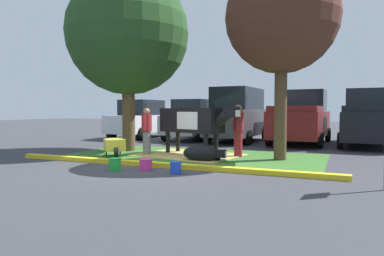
# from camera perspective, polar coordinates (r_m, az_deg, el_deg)

# --- Properties ---
(ground_plane) EXTENTS (80.00, 80.00, 0.00)m
(ground_plane) POSITION_cam_1_polar(r_m,az_deg,el_deg) (9.61, -7.09, -6.15)
(ground_plane) COLOR #38383D
(grass_island) EXTENTS (8.15, 4.26, 0.02)m
(grass_island) POSITION_cam_1_polar(r_m,az_deg,el_deg) (11.57, 0.07, -4.52)
(grass_island) COLOR #386B28
(grass_island) RESTS_ON ground
(curb_yellow) EXTENTS (9.35, 0.24, 0.12)m
(curb_yellow) POSITION_cam_1_polar(r_m,az_deg,el_deg) (9.53, -5.35, -5.84)
(curb_yellow) COLOR yellow
(curb_yellow) RESTS_ON ground
(hay_bedding) EXTENTS (3.57, 2.91, 0.04)m
(hay_bedding) POSITION_cam_1_polar(r_m,az_deg,el_deg) (11.74, -0.58, -4.34)
(hay_bedding) COLOR tan
(hay_bedding) RESTS_ON ground
(shade_tree_left) EXTENTS (4.39, 4.39, 6.44)m
(shade_tree_left) POSITION_cam_1_polar(r_m,az_deg,el_deg) (13.48, -10.19, 14.52)
(shade_tree_left) COLOR brown
(shade_tree_left) RESTS_ON ground
(shade_tree_right) EXTENTS (3.32, 3.32, 5.90)m
(shade_tree_right) POSITION_cam_1_polar(r_m,az_deg,el_deg) (11.27, 14.11, 16.69)
(shade_tree_right) COLOR #4C3823
(shade_tree_right) RESTS_ON ground
(cow_holstein) EXTENTS (3.03, 1.46, 1.60)m
(cow_holstein) POSITION_cam_1_polar(r_m,az_deg,el_deg) (11.76, 0.23, 1.16)
(cow_holstein) COLOR black
(cow_holstein) RESTS_ON ground
(calf_lying) EXTENTS (1.31, 0.52, 0.48)m
(calf_lying) POSITION_cam_1_polar(r_m,az_deg,el_deg) (10.40, 1.64, -4.10)
(calf_lying) COLOR black
(calf_lying) RESTS_ON ground
(person_handler) EXTENTS (0.34, 0.52, 1.57)m
(person_handler) POSITION_cam_1_polar(r_m,az_deg,el_deg) (11.88, -7.23, -0.34)
(person_handler) COLOR slate
(person_handler) RESTS_ON ground
(person_visitor_near) EXTENTS (0.34, 0.53, 1.67)m
(person_visitor_near) POSITION_cam_1_polar(r_m,az_deg,el_deg) (11.41, 7.39, -0.16)
(person_visitor_near) COLOR maroon
(person_visitor_near) RESTS_ON ground
(wheelbarrow) EXTENTS (1.32, 1.38, 0.63)m
(wheelbarrow) POSITION_cam_1_polar(r_m,az_deg,el_deg) (11.68, -12.27, -2.66)
(wheelbarrow) COLOR gold
(wheelbarrow) RESTS_ON ground
(bucket_green) EXTENTS (0.33, 0.33, 0.31)m
(bucket_green) POSITION_cam_1_polar(r_m,az_deg,el_deg) (9.17, -12.19, -5.61)
(bucket_green) COLOR green
(bucket_green) RESTS_ON ground
(bucket_pink) EXTENTS (0.34, 0.34, 0.28)m
(bucket_pink) POSITION_cam_1_polar(r_m,az_deg,el_deg) (9.08, -7.38, -5.73)
(bucket_pink) COLOR #EA3893
(bucket_pink) RESTS_ON ground
(bucket_blue) EXTENTS (0.29, 0.29, 0.28)m
(bucket_blue) POSITION_cam_1_polar(r_m,az_deg,el_deg) (8.55, -2.63, -6.26)
(bucket_blue) COLOR blue
(bucket_blue) RESTS_ON ground
(hatchback_white) EXTENTS (2.16, 4.47, 2.02)m
(hatchback_white) POSITION_cam_1_polar(r_m,az_deg,el_deg) (19.30, -7.98, 1.36)
(hatchback_white) COLOR silver
(hatchback_white) RESTS_ON ground
(sedan_blue) EXTENTS (2.16, 4.47, 2.02)m
(sedan_blue) POSITION_cam_1_polar(r_m,az_deg,el_deg) (18.14, 0.46, 1.28)
(sedan_blue) COLOR #B7B7BC
(sedan_blue) RESTS_ON ground
(suv_dark_grey) EXTENTS (2.26, 4.67, 2.52)m
(suv_dark_grey) POSITION_cam_1_polar(r_m,az_deg,el_deg) (17.04, 7.34, 2.11)
(suv_dark_grey) COLOR #3D3D42
(suv_dark_grey) RESTS_ON ground
(pickup_truck_maroon) EXTENTS (2.38, 5.48, 2.42)m
(pickup_truck_maroon) POSITION_cam_1_polar(r_m,az_deg,el_deg) (16.73, 17.04, 1.46)
(pickup_truck_maroon) COLOR maroon
(pickup_truck_maroon) RESTS_ON ground
(pickup_truck_black) EXTENTS (2.38, 5.48, 2.42)m
(pickup_truck_black) POSITION_cam_1_polar(r_m,az_deg,el_deg) (16.65, 26.41, 1.27)
(pickup_truck_black) COLOR black
(pickup_truck_black) RESTS_ON ground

